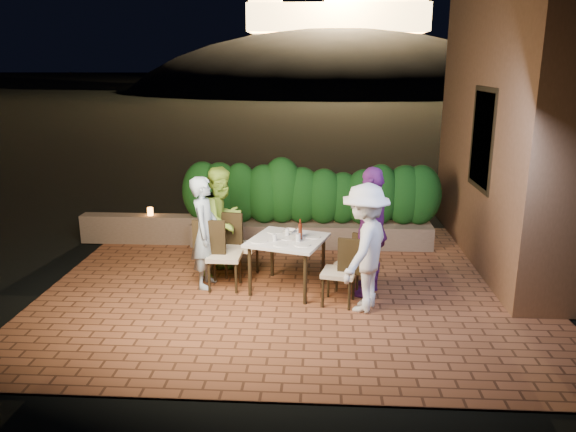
# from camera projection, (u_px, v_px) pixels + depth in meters

# --- Properties ---
(ground) EXTENTS (400.00, 400.00, 0.00)m
(ground) POSITION_uv_depth(u_px,v_px,m) (293.00, 298.00, 7.73)
(ground) COLOR black
(ground) RESTS_ON ground
(terrace_floor) EXTENTS (7.00, 6.00, 0.15)m
(terrace_floor) POSITION_uv_depth(u_px,v_px,m) (295.00, 288.00, 8.23)
(terrace_floor) COLOR brown
(terrace_floor) RESTS_ON ground
(building_wall) EXTENTS (1.60, 5.00, 5.00)m
(building_wall) POSITION_uv_depth(u_px,v_px,m) (529.00, 103.00, 8.79)
(building_wall) COLOR brown
(building_wall) RESTS_ON ground
(window_pane) EXTENTS (0.08, 1.00, 1.40)m
(window_pane) POSITION_uv_depth(u_px,v_px,m) (484.00, 139.00, 8.49)
(window_pane) COLOR black
(window_pane) RESTS_ON building_wall
(window_frame) EXTENTS (0.06, 1.15, 1.55)m
(window_frame) POSITION_uv_depth(u_px,v_px,m) (483.00, 139.00, 8.49)
(window_frame) COLOR black
(window_frame) RESTS_ON building_wall
(planter) EXTENTS (4.20, 0.55, 0.40)m
(planter) POSITION_uv_depth(u_px,v_px,m) (311.00, 234.00, 9.88)
(planter) COLOR brown
(planter) RESTS_ON ground
(hedge) EXTENTS (4.00, 0.70, 1.10)m
(hedge) POSITION_uv_depth(u_px,v_px,m) (311.00, 193.00, 9.68)
(hedge) COLOR #124012
(hedge) RESTS_ON planter
(parapet) EXTENTS (2.20, 0.30, 0.50)m
(parapet) POSITION_uv_depth(u_px,v_px,m) (143.00, 229.00, 10.03)
(parapet) COLOR brown
(parapet) RESTS_ON ground
(hill) EXTENTS (52.00, 40.00, 22.00)m
(hill) POSITION_uv_depth(u_px,v_px,m) (335.00, 126.00, 66.46)
(hill) COLOR black
(hill) RESTS_ON ground
(dining_table) EXTENTS (1.22, 1.22, 0.75)m
(dining_table) POSITION_uv_depth(u_px,v_px,m) (288.00, 264.00, 7.90)
(dining_table) COLOR white
(dining_table) RESTS_ON ground
(plate_nw) EXTENTS (0.24, 0.24, 0.01)m
(plate_nw) POSITION_uv_depth(u_px,v_px,m) (259.00, 241.00, 7.68)
(plate_nw) COLOR white
(plate_nw) RESTS_ON dining_table
(plate_sw) EXTENTS (0.22, 0.22, 0.01)m
(plate_sw) POSITION_uv_depth(u_px,v_px,m) (275.00, 232.00, 8.10)
(plate_sw) COLOR white
(plate_sw) RESTS_ON dining_table
(plate_ne) EXTENTS (0.22, 0.22, 0.01)m
(plate_ne) POSITION_uv_depth(u_px,v_px,m) (302.00, 245.00, 7.52)
(plate_ne) COLOR white
(plate_ne) RESTS_ON dining_table
(plate_se) EXTENTS (0.23, 0.23, 0.01)m
(plate_se) POSITION_uv_depth(u_px,v_px,m) (313.00, 236.00, 7.88)
(plate_se) COLOR white
(plate_se) RESTS_ON dining_table
(plate_centre) EXTENTS (0.20, 0.20, 0.01)m
(plate_centre) POSITION_uv_depth(u_px,v_px,m) (288.00, 238.00, 7.80)
(plate_centre) COLOR white
(plate_centre) RESTS_ON dining_table
(plate_front) EXTENTS (0.20, 0.20, 0.01)m
(plate_front) POSITION_uv_depth(u_px,v_px,m) (280.00, 245.00, 7.52)
(plate_front) COLOR white
(plate_front) RESTS_ON dining_table
(glass_nw) EXTENTS (0.06, 0.06, 0.10)m
(glass_nw) POSITION_uv_depth(u_px,v_px,m) (275.00, 238.00, 7.68)
(glass_nw) COLOR silver
(glass_nw) RESTS_ON dining_table
(glass_sw) EXTENTS (0.06, 0.06, 0.10)m
(glass_sw) POSITION_uv_depth(u_px,v_px,m) (287.00, 232.00, 7.94)
(glass_sw) COLOR silver
(glass_sw) RESTS_ON dining_table
(glass_ne) EXTENTS (0.06, 0.06, 0.11)m
(glass_ne) POSITION_uv_depth(u_px,v_px,m) (298.00, 238.00, 7.66)
(glass_ne) COLOR silver
(glass_ne) RESTS_ON dining_table
(glass_se) EXTENTS (0.07, 0.07, 0.12)m
(glass_se) POSITION_uv_depth(u_px,v_px,m) (300.00, 233.00, 7.87)
(glass_se) COLOR silver
(glass_se) RESTS_ON dining_table
(beer_bottle) EXTENTS (0.06, 0.06, 0.29)m
(beer_bottle) POSITION_uv_depth(u_px,v_px,m) (300.00, 229.00, 7.75)
(beer_bottle) COLOR #4D1B0C
(beer_bottle) RESTS_ON dining_table
(bowl) EXTENTS (0.21, 0.21, 0.04)m
(bowl) POSITION_uv_depth(u_px,v_px,m) (290.00, 231.00, 8.11)
(bowl) COLOR white
(bowl) RESTS_ON dining_table
(chair_left_front) EXTENTS (0.47, 0.47, 1.00)m
(chair_left_front) POSITION_uv_depth(u_px,v_px,m) (224.00, 255.00, 7.91)
(chair_left_front) COLOR black
(chair_left_front) RESTS_ON ground
(chair_left_back) EXTENTS (0.52, 0.52, 0.98)m
(chair_left_back) POSITION_uv_depth(u_px,v_px,m) (242.00, 245.00, 8.37)
(chair_left_back) COLOR black
(chair_left_back) RESTS_ON ground
(chair_right_front) EXTENTS (0.51, 0.51, 0.92)m
(chair_right_front) POSITION_uv_depth(u_px,v_px,m) (339.00, 271.00, 7.39)
(chair_right_front) COLOR black
(chair_right_front) RESTS_ON ground
(chair_right_back) EXTENTS (0.55, 0.55, 0.86)m
(chair_right_back) POSITION_uv_depth(u_px,v_px,m) (353.00, 262.00, 7.83)
(chair_right_back) COLOR black
(chair_right_back) RESTS_ON ground
(diner_blue) EXTENTS (0.40, 0.59, 1.60)m
(diner_blue) POSITION_uv_depth(u_px,v_px,m) (205.00, 232.00, 7.92)
(diner_blue) COLOR #A0BACE
(diner_blue) RESTS_ON ground
(diner_green) EXTENTS (0.94, 1.00, 1.64)m
(diner_green) POSITION_uv_depth(u_px,v_px,m) (222.00, 221.00, 8.41)
(diner_green) COLOR #9BCA3F
(diner_green) RESTS_ON ground
(diner_white) EXTENTS (1.00, 1.24, 1.67)m
(diner_white) POSITION_uv_depth(u_px,v_px,m) (365.00, 248.00, 7.14)
(diner_white) COLOR white
(diner_white) RESTS_ON ground
(diner_purple) EXTENTS (0.67, 1.13, 1.79)m
(diner_purple) POSITION_uv_depth(u_px,v_px,m) (372.00, 231.00, 7.63)
(diner_purple) COLOR #6E2775
(diner_purple) RESTS_ON ground
(parapet_lamp) EXTENTS (0.10, 0.10, 0.14)m
(parapet_lamp) POSITION_uv_depth(u_px,v_px,m) (150.00, 211.00, 9.94)
(parapet_lamp) COLOR orange
(parapet_lamp) RESTS_ON parapet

